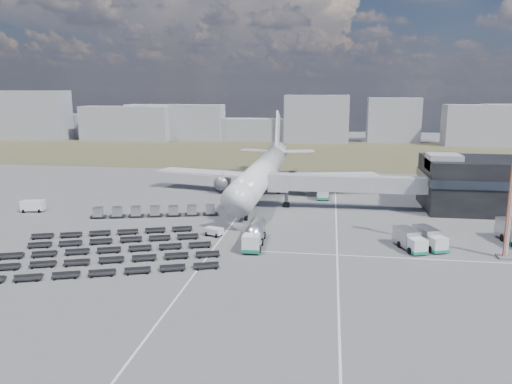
# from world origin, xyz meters

# --- Properties ---
(ground) EXTENTS (420.00, 420.00, 0.00)m
(ground) POSITION_xyz_m (0.00, 0.00, 0.00)
(ground) COLOR #565659
(ground) RESTS_ON ground
(grass_strip) EXTENTS (420.00, 90.00, 0.01)m
(grass_strip) POSITION_xyz_m (0.00, 110.00, 0.01)
(grass_strip) COLOR #46462A
(grass_strip) RESTS_ON ground
(lane_markings) EXTENTS (47.12, 110.00, 0.01)m
(lane_markings) POSITION_xyz_m (9.77, 3.00, 0.01)
(lane_markings) COLOR silver
(lane_markings) RESTS_ON ground
(terminal) EXTENTS (30.40, 16.40, 11.00)m
(terminal) POSITION_xyz_m (47.77, 23.96, 5.25)
(terminal) COLOR black
(terminal) RESTS_ON ground
(jet_bridge) EXTENTS (30.30, 3.80, 7.05)m
(jet_bridge) POSITION_xyz_m (15.90, 20.42, 5.05)
(jet_bridge) COLOR #939399
(jet_bridge) RESTS_ON ground
(airliner) EXTENTS (51.59, 64.53, 17.62)m
(airliner) POSITION_xyz_m (0.00, 32.38, 5.29)
(airliner) COLOR silver
(airliner) RESTS_ON ground
(skyline) EXTENTS (303.93, 26.07, 22.80)m
(skyline) POSITION_xyz_m (-20.14, 148.54, 8.66)
(skyline) COLOR #9596A2
(skyline) RESTS_ON ground
(fuel_tanker) EXTENTS (2.91, 10.26, 3.29)m
(fuel_tanker) POSITION_xyz_m (3.69, -5.04, 1.65)
(fuel_tanker) COLOR silver
(fuel_tanker) RESTS_ON ground
(pushback_tug) EXTENTS (3.21, 2.52, 1.32)m
(pushback_tug) POSITION_xyz_m (-3.45, -1.33, 0.66)
(pushback_tug) COLOR silver
(pushback_tug) RESTS_ON ground
(utility_van) EXTENTS (4.49, 2.73, 2.24)m
(utility_van) POSITION_xyz_m (-41.47, 9.22, 1.12)
(utility_van) COLOR silver
(utility_van) RESTS_ON ground
(catering_truck) EXTENTS (2.81, 6.06, 2.72)m
(catering_truck) POSITION_xyz_m (13.12, 29.83, 1.39)
(catering_truck) COLOR silver
(catering_truck) RESTS_ON ground
(service_trucks_near) EXTENTS (7.47, 8.10, 2.65)m
(service_trucks_near) POSITION_xyz_m (27.97, -3.20, 1.44)
(service_trucks_near) COLOR silver
(service_trucks_near) RESTS_ON ground
(uld_row) EXTENTS (22.80, 7.46, 1.79)m
(uld_row) POSITION_xyz_m (-17.06, 9.13, 1.07)
(uld_row) COLOR black
(uld_row) RESTS_ON ground
(baggage_dollies) EXTENTS (33.51, 28.46, 0.79)m
(baggage_dollies) POSITION_xyz_m (-16.37, -11.98, 0.39)
(baggage_dollies) COLOR black
(baggage_dollies) RESTS_ON ground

